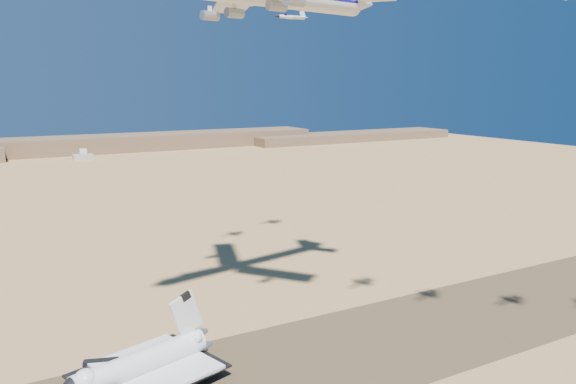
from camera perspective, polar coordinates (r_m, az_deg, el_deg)
ground at (r=152.97m, az=-4.79°, el=-18.51°), size 1200.00×1200.00×0.00m
runway at (r=152.96m, az=-4.79°, el=-18.50°), size 600.00×50.00×0.06m
ridgeline at (r=663.56m, az=-18.71°, el=4.42°), size 960.00×90.00×18.00m
shuttle at (r=151.33m, az=-14.80°, el=-16.72°), size 44.05×34.74×21.49m
chase_jet_e at (r=212.98m, az=-5.00°, el=18.61°), size 14.59×8.25×3.67m
chase_jet_f at (r=238.96m, az=0.30°, el=17.36°), size 15.26×8.11×3.80m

